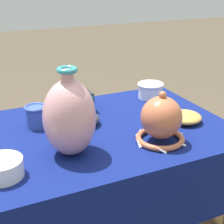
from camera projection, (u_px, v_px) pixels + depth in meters
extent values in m
cylinder|color=brown|center=(154.00, 148.00, 2.01)|extent=(0.04, 0.04, 0.64)
cube|color=brown|center=(87.00, 135.00, 1.41)|extent=(1.17, 0.73, 0.03)
cube|color=navy|center=(86.00, 131.00, 1.40)|extent=(1.19, 0.75, 0.01)
cube|color=navy|center=(128.00, 215.00, 1.14)|extent=(1.19, 0.01, 0.29)
ellipsoid|color=#D19399|center=(69.00, 118.00, 1.18)|extent=(0.18, 0.18, 0.27)
cylinder|color=#D19399|center=(67.00, 76.00, 1.12)|extent=(0.04, 0.04, 0.04)
torus|color=teal|center=(67.00, 70.00, 1.12)|extent=(0.07, 0.07, 0.02)
torus|color=#BC6642|center=(160.00, 138.00, 1.32)|extent=(0.19, 0.19, 0.02)
ellipsoid|color=#BC6642|center=(161.00, 117.00, 1.28)|extent=(0.16, 0.16, 0.16)
sphere|color=#BC6642|center=(163.00, 95.00, 1.25)|extent=(0.03, 0.03, 0.03)
cone|color=white|center=(180.00, 134.00, 1.35)|extent=(0.01, 0.04, 0.03)
cone|color=white|center=(159.00, 128.00, 1.40)|extent=(0.04, 0.03, 0.03)
cone|color=white|center=(139.00, 132.00, 1.37)|extent=(0.04, 0.03, 0.03)
cone|color=white|center=(139.00, 143.00, 1.28)|extent=(0.01, 0.04, 0.03)
cone|color=white|center=(161.00, 150.00, 1.23)|extent=(0.04, 0.03, 0.03)
cone|color=white|center=(183.00, 145.00, 1.27)|extent=(0.04, 0.03, 0.03)
cube|color=#232328|center=(77.00, 101.00, 1.60)|extent=(0.13, 0.13, 0.09)
cube|color=teal|center=(82.00, 105.00, 1.55)|extent=(0.11, 0.01, 0.07)
cylinder|color=white|center=(150.00, 91.00, 1.76)|extent=(0.12, 0.12, 0.07)
torus|color=white|center=(151.00, 84.00, 1.74)|extent=(0.13, 0.13, 0.01)
cylinder|color=#3851A8|center=(36.00, 117.00, 1.43)|extent=(0.08, 0.08, 0.09)
torus|color=#3851A8|center=(35.00, 107.00, 1.41)|extent=(0.10, 0.10, 0.01)
ellipsoid|color=gold|center=(185.00, 117.00, 1.48)|extent=(0.14, 0.14, 0.05)
ellipsoid|color=#2D2D33|center=(83.00, 119.00, 1.45)|extent=(0.14, 0.14, 0.05)
cylinder|color=white|center=(2.00, 168.00, 1.08)|extent=(0.14, 0.14, 0.06)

